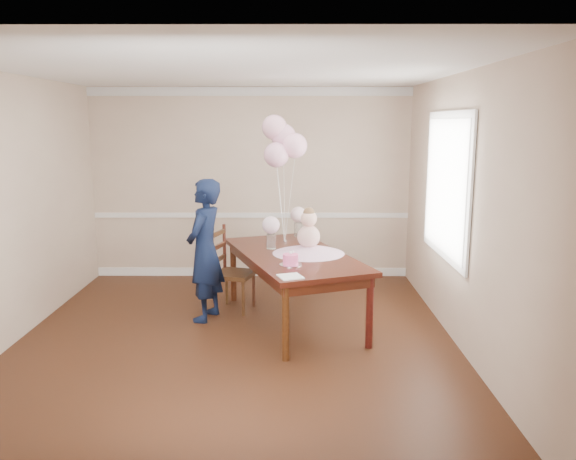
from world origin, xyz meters
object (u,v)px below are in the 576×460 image
at_px(dining_table_top, 294,256).
at_px(dining_chair_seat, 234,274).
at_px(birthday_cake, 291,259).
at_px(woman, 205,250).

relative_size(dining_table_top, dining_chair_seat, 4.86).
distance_m(birthday_cake, dining_chair_seat, 1.20).
height_order(dining_table_top, woman, woman).
height_order(birthday_cake, woman, woman).
distance_m(birthday_cake, woman, 1.13).
relative_size(birthday_cake, dining_chair_seat, 0.36).
relative_size(birthday_cake, woman, 0.10).
xyz_separation_m(dining_chair_seat, woman, (-0.29, -0.31, 0.36)).
height_order(dining_table_top, birthday_cake, birthday_cake).
height_order(dining_chair_seat, woman, woman).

